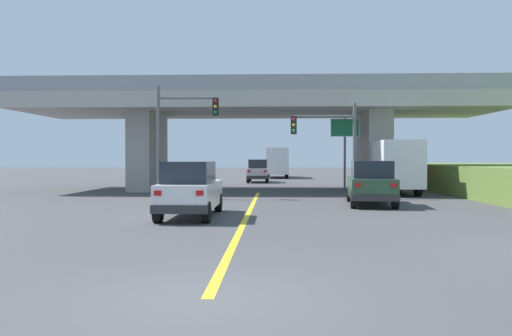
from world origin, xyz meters
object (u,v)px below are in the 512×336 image
object	(u,v)px
suv_crossing	(371,183)
semi_truck_distant	(277,162)
box_truck	(392,166)
highway_sign	(345,135)
traffic_signal_nearside	(331,138)
suv_lead	(190,189)
traffic_signal_farside	(178,126)
sedan_oncoming	(258,171)

from	to	relation	value
suv_crossing	semi_truck_distant	distance (m)	32.08
box_truck	semi_truck_distant	xyz separation A→B (m)	(-6.76, 24.55, 0.05)
highway_sign	traffic_signal_nearside	bearing A→B (deg)	-105.93
suv_lead	traffic_signal_farside	world-z (taller)	traffic_signal_farside
traffic_signal_nearside	traffic_signal_farside	distance (m)	8.27
suv_lead	semi_truck_distant	size ratio (longest dim) A/B	0.62
traffic_signal_nearside	highway_sign	xyz separation A→B (m)	(1.42, 4.96, 0.35)
suv_lead	sedan_oncoming	xyz separation A→B (m)	(1.58, 26.13, -0.00)
box_truck	semi_truck_distant	size ratio (longest dim) A/B	0.87
box_truck	traffic_signal_nearside	size ratio (longest dim) A/B	1.29
sedan_oncoming	traffic_signal_nearside	distance (m)	17.98
suv_crossing	box_truck	distance (m)	7.75
suv_crossing	traffic_signal_nearside	bearing A→B (deg)	114.41
traffic_signal_nearside	semi_truck_distant	distance (m)	28.00
semi_truck_distant	suv_crossing	bearing A→B (deg)	-82.65
suv_lead	suv_crossing	size ratio (longest dim) A/B	0.98
suv_crossing	traffic_signal_farside	world-z (taller)	traffic_signal_farside
suv_lead	sedan_oncoming	size ratio (longest dim) A/B	1.10
traffic_signal_nearside	suv_lead	bearing A→B (deg)	-124.44
box_truck	traffic_signal_nearside	world-z (taller)	traffic_signal_nearside
sedan_oncoming	suv_lead	bearing A→B (deg)	-93.46
suv_crossing	highway_sign	size ratio (longest dim) A/B	1.00
highway_sign	semi_truck_distant	size ratio (longest dim) A/B	0.64
box_truck	traffic_signal_farside	distance (m)	12.90
semi_truck_distant	traffic_signal_farside	bearing A→B (deg)	-101.16
semi_truck_distant	box_truck	bearing A→B (deg)	-74.61
suv_crossing	traffic_signal_farside	distance (m)	10.75
suv_lead	semi_truck_distant	xyz separation A→B (m)	(3.34, 36.69, 0.68)
sedan_oncoming	traffic_signal_farside	world-z (taller)	traffic_signal_farside
sedan_oncoming	highway_sign	xyz separation A→B (m)	(5.92, -12.30, 2.58)
traffic_signal_nearside	suv_crossing	bearing A→B (deg)	-71.25
suv_crossing	sedan_oncoming	distance (m)	22.04
suv_crossing	box_truck	size ratio (longest dim) A/B	0.73
sedan_oncoming	traffic_signal_nearside	xyz separation A→B (m)	(4.51, -17.26, 2.23)
highway_sign	suv_lead	bearing A→B (deg)	-118.46
traffic_signal_nearside	highway_sign	bearing A→B (deg)	74.07
suv_crossing	traffic_signal_nearside	distance (m)	4.76
suv_crossing	highway_sign	bearing A→B (deg)	95.26
semi_truck_distant	sedan_oncoming	bearing A→B (deg)	-99.46
suv_lead	highway_sign	size ratio (longest dim) A/B	0.98
box_truck	semi_truck_distant	world-z (taller)	semi_truck_distant
sedan_oncoming	highway_sign	bearing A→B (deg)	-64.28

